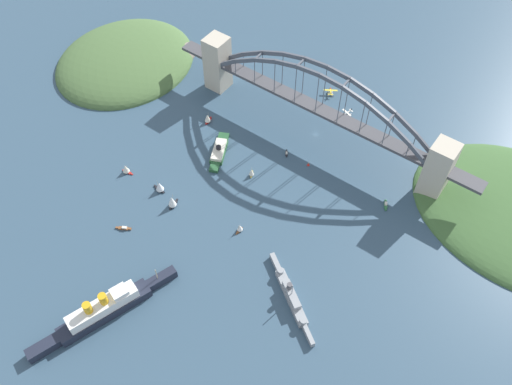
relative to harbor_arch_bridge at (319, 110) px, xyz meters
name	(u,v)px	position (x,y,z in m)	size (l,w,h in m)	color
ground_plane	(316,134)	(0.00, 0.00, -25.73)	(1400.00, 1400.00, 0.00)	#334C60
harbor_arch_bridge	(319,110)	(0.00, 0.00, 0.00)	(255.55, 17.12, 63.55)	#BCB29E
headland_east_shore	(128,62)	(178.57, 22.71, -25.73)	(112.80, 125.44, 27.52)	#476638
ocean_liner	(103,310)	(22.55, 203.09, -19.37)	(37.37, 94.46, 21.67)	#1E2333
naval_cruiser	(291,296)	(-62.51, 128.12, -22.43)	(56.15, 38.67, 18.01)	gray
harbor_ferry_steamer	(219,151)	(48.25, 59.57, -23.44)	(23.53, 38.13, 7.61)	#23512D
seaplane_taxiing_near_bridge	(347,113)	(-9.18, -32.66, -23.90)	(9.64, 8.72, 4.58)	#B7B7B2
seaplane_second_in_formation	(330,92)	(14.45, -45.41, -23.44)	(10.68, 9.16, 5.16)	#B7B7B2
small_boat_0	(287,153)	(6.61, 30.49, -25.07)	(4.86, 6.68, 1.86)	black
small_boat_1	(159,186)	(60.02, 112.29, -21.09)	(10.31, 6.14, 9.94)	black
small_boat_2	(240,228)	(-6.58, 106.31, -22.35)	(3.83, 6.91, 7.24)	brown
small_boat_3	(208,118)	(75.80, 38.98, -21.51)	(5.61, 8.79, 9.15)	#B2231E
small_boat_4	(386,205)	(-76.39, 29.80, -24.95)	(5.48, 8.78, 2.14)	#2D6B3D
small_boat_5	(251,172)	(15.53, 62.96, -22.16)	(4.90, 6.35, 7.62)	gold
small_boat_6	(126,169)	(91.48, 114.06, -21.87)	(9.19, 5.57, 8.23)	#B2231E
small_boat_8	(124,228)	(57.75, 151.37, -24.96)	(10.01, 6.57, 2.10)	brown
small_boat_9	(172,201)	(43.74, 117.31, -20.30)	(6.37, 10.14, 11.74)	black
channel_marker_buoy	(308,164)	(-12.66, 30.30, -24.61)	(2.20, 2.20, 2.75)	red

